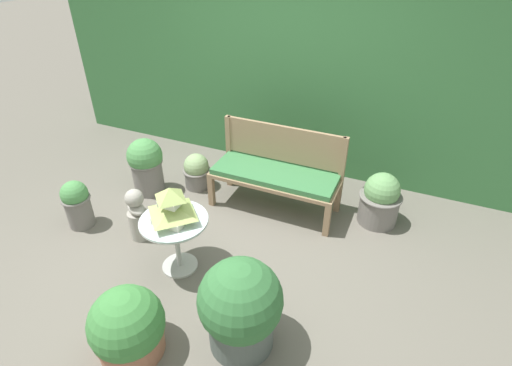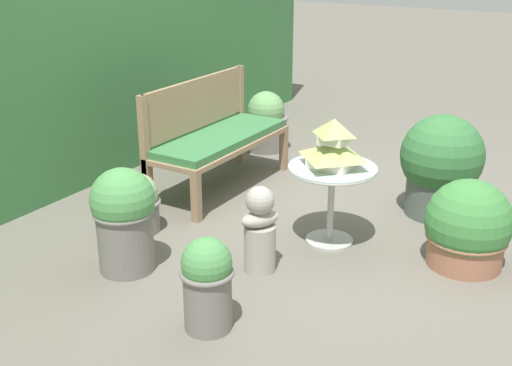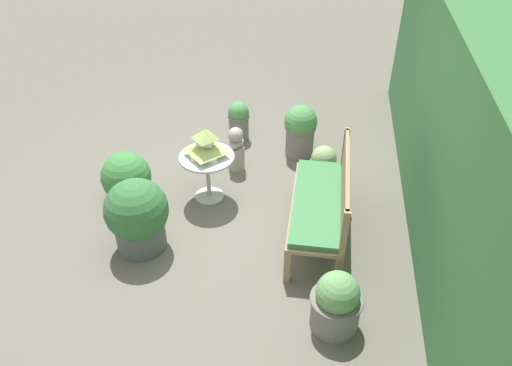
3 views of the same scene
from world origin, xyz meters
The scene contains 13 objects.
ground centered at (0.00, 0.00, 0.00)m, with size 30.00×30.00×0.00m, color #666056.
foliage_hedge_back centered at (0.00, 2.34, 1.06)m, with size 6.40×0.89×2.12m, color #38703D.
garden_bench centered at (0.20, 0.95, 0.40)m, with size 1.37×0.51×0.46m.
bench_backrest centered at (0.20, 1.19, 0.63)m, with size 1.37×0.06×0.89m.
patio_table centered at (-0.26, -0.25, 0.43)m, with size 0.59×0.59×0.55m.
pagoda_birdhouse centered at (-0.26, -0.25, 0.69)m, with size 0.36×0.36×0.33m.
garden_bust centered at (-0.85, -0.05, 0.27)m, with size 0.29×0.25×0.56m.
potted_plant_bench_right centered at (0.60, -0.74, 0.38)m, with size 0.61×0.61×0.76m.
potted_plant_patio_mid centered at (1.29, 1.16, 0.27)m, with size 0.44×0.44×0.58m.
potted_plant_bench_left centered at (-0.10, -1.13, 0.25)m, with size 0.54×0.54×0.57m.
potted_plant_table_far centered at (-1.27, 0.67, 0.36)m, with size 0.40×0.40×0.67m.
potted_plant_table_near centered at (-1.53, -0.14, 0.28)m, with size 0.29×0.29×0.52m.
potted_plant_hedge_corner centered at (-0.80, 0.98, 0.21)m, with size 0.33×0.33×0.43m.
Camera 3 is at (4.01, 0.91, 3.48)m, focal length 35.00 mm.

